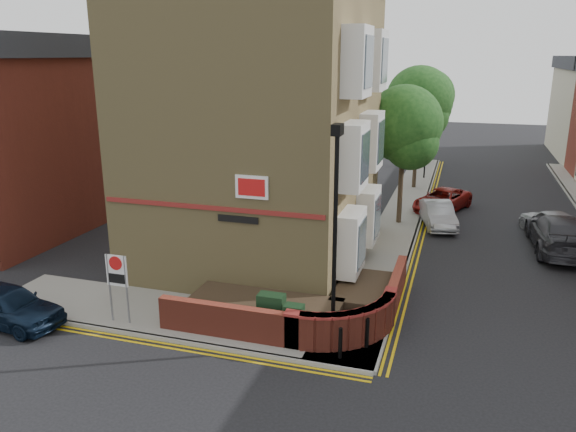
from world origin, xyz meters
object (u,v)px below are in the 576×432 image
at_px(utility_cabinet_large, 271,313).
at_px(navy_hatchback, 7,305).
at_px(lamppost, 335,237).
at_px(silver_car_near, 438,215).
at_px(zone_sign, 117,276).

xyz_separation_m(utility_cabinet_large, navy_hatchback, (-8.08, -1.80, -0.07)).
relative_size(lamppost, navy_hatchback, 1.66).
bearing_deg(silver_car_near, zone_sign, -136.44).
bearing_deg(zone_sign, utility_cabinet_large, 9.69).
bearing_deg(zone_sign, silver_car_near, 57.05).
height_order(lamppost, silver_car_near, lamppost).
distance_m(utility_cabinet_large, navy_hatchback, 8.28).
bearing_deg(navy_hatchback, lamppost, -74.36).
relative_size(utility_cabinet_large, navy_hatchback, 0.32).
bearing_deg(silver_car_near, utility_cabinet_large, -121.42).
distance_m(utility_cabinet_large, silver_car_near, 13.53).
distance_m(lamppost, zone_sign, 6.85).
height_order(zone_sign, navy_hatchback, zone_sign).
distance_m(lamppost, silver_car_near, 13.45).
bearing_deg(utility_cabinet_large, navy_hatchback, -167.44).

